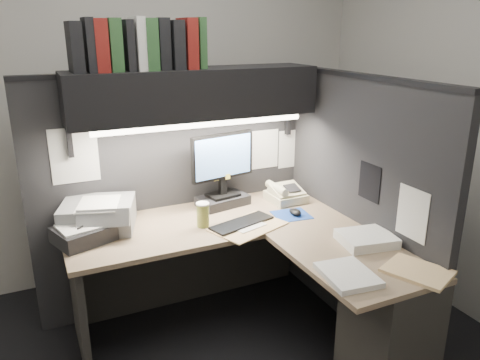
# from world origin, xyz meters

# --- Properties ---
(wall_back) EXTENTS (3.50, 0.04, 2.70)m
(wall_back) POSITION_xyz_m (0.00, 1.50, 1.35)
(wall_back) COLOR #BBB9B2
(wall_back) RESTS_ON floor
(partition_back) EXTENTS (1.90, 0.06, 1.60)m
(partition_back) POSITION_xyz_m (0.03, 0.93, 0.80)
(partition_back) COLOR black
(partition_back) RESTS_ON floor
(partition_right) EXTENTS (0.06, 1.50, 1.60)m
(partition_right) POSITION_xyz_m (0.98, 0.18, 0.80)
(partition_right) COLOR black
(partition_right) RESTS_ON floor
(desk) EXTENTS (1.70, 1.53, 0.73)m
(desk) POSITION_xyz_m (0.43, -0.00, 0.44)
(desk) COLOR #90715C
(desk) RESTS_ON floor
(overhead_shelf) EXTENTS (1.55, 0.34, 0.30)m
(overhead_shelf) POSITION_xyz_m (0.12, 0.75, 1.50)
(overhead_shelf) COLOR black
(overhead_shelf) RESTS_ON partition_back
(task_light_tube) EXTENTS (1.32, 0.04, 0.04)m
(task_light_tube) POSITION_xyz_m (0.12, 0.61, 1.33)
(task_light_tube) COLOR white
(task_light_tube) RESTS_ON overhead_shelf
(monitor) EXTENTS (0.46, 0.26, 0.50)m
(monitor) POSITION_xyz_m (0.31, 0.76, 0.93)
(monitor) COLOR black
(monitor) RESTS_ON desk
(keyboard) EXTENTS (0.44, 0.25, 0.02)m
(keyboard) POSITION_xyz_m (0.28, 0.40, 0.74)
(keyboard) COLOR black
(keyboard) RESTS_ON desk
(mousepad) EXTENTS (0.25, 0.23, 0.00)m
(mousepad) POSITION_xyz_m (0.64, 0.41, 0.73)
(mousepad) COLOR navy
(mousepad) RESTS_ON desk
(mouse) EXTENTS (0.07, 0.11, 0.04)m
(mouse) POSITION_xyz_m (0.66, 0.39, 0.75)
(mouse) COLOR black
(mouse) RESTS_ON mousepad
(telephone) EXTENTS (0.24, 0.25, 0.09)m
(telephone) POSITION_xyz_m (0.74, 0.65, 0.78)
(telephone) COLOR #C3BC96
(telephone) RESTS_ON desk
(coffee_cup) EXTENTS (0.10, 0.10, 0.14)m
(coffee_cup) POSITION_xyz_m (0.06, 0.48, 0.80)
(coffee_cup) COLOR #AB9944
(coffee_cup) RESTS_ON desk
(printer) EXTENTS (0.50, 0.46, 0.17)m
(printer) POSITION_xyz_m (-0.52, 0.72, 0.81)
(printer) COLOR gray
(printer) RESTS_ON desk
(notebook_stack) EXTENTS (0.37, 0.34, 0.09)m
(notebook_stack) POSITION_xyz_m (-0.63, 0.57, 0.77)
(notebook_stack) COLOR black
(notebook_stack) RESTS_ON desk
(open_folder) EXTENTS (0.51, 0.42, 0.01)m
(open_folder) POSITION_xyz_m (0.30, 0.35, 0.73)
(open_folder) COLOR #DCB67C
(open_folder) RESTS_ON desk
(paper_stack_a) EXTENTS (0.33, 0.29, 0.06)m
(paper_stack_a) POSITION_xyz_m (0.81, -0.13, 0.76)
(paper_stack_a) COLOR white
(paper_stack_a) RESTS_ON desk
(paper_stack_b) EXTENTS (0.26, 0.31, 0.03)m
(paper_stack_b) POSITION_xyz_m (0.48, -0.39, 0.74)
(paper_stack_b) COLOR white
(paper_stack_b) RESTS_ON desk
(manila_stack) EXTENTS (0.34, 0.37, 0.02)m
(manila_stack) POSITION_xyz_m (0.82, -0.50, 0.74)
(manila_stack) COLOR #DCB67C
(manila_stack) RESTS_ON desk
(binder_row) EXTENTS (0.77, 0.25, 0.29)m
(binder_row) POSITION_xyz_m (-0.20, 0.75, 1.79)
(binder_row) COLOR black
(binder_row) RESTS_ON overhead_shelf
(pinned_papers) EXTENTS (1.76, 1.31, 0.51)m
(pinned_papers) POSITION_xyz_m (0.42, 0.56, 1.05)
(pinned_papers) COLOR white
(pinned_papers) RESTS_ON partition_back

